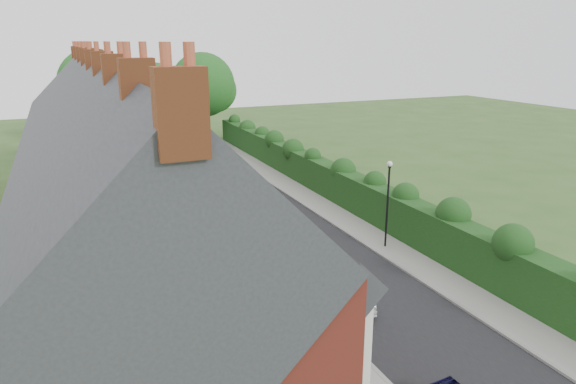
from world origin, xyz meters
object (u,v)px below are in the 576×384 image
at_px(car_beige, 203,166).
at_px(car_black, 169,142).
at_px(car_green, 245,199).
at_px(car_grey, 181,151).
at_px(lamppost, 388,193).
at_px(car_silver_a, 347,288).
at_px(horse_cart, 254,187).
at_px(horse, 263,200).
at_px(car_white, 243,217).
at_px(car_red, 212,175).
at_px(car_silver_b, 300,253).

bearing_deg(car_beige, car_black, 81.57).
xyz_separation_m(car_green, car_grey, (-0.41, 18.75, -0.07)).
height_order(lamppost, car_black, lamppost).
height_order(car_silver_a, car_grey, car_grey).
xyz_separation_m(lamppost, car_beige, (-5.14, 21.17, -2.52)).
distance_m(car_green, horse_cart, 1.66).
distance_m(car_grey, horse, 19.46).
distance_m(car_white, car_red, 11.26).
xyz_separation_m(car_green, horse, (1.11, -0.65, -0.05)).
bearing_deg(car_white, horse, 37.99).
xyz_separation_m(car_silver_a, car_silver_b, (-0.26, 4.57, -0.01)).
bearing_deg(car_silver_b, car_grey, 80.08).
distance_m(car_beige, car_grey, 7.70).
distance_m(car_silver_a, car_grey, 33.47).
bearing_deg(car_silver_a, car_green, 101.19).
xyz_separation_m(car_beige, horse_cart, (1.25, -9.89, 0.39)).
height_order(car_white, car_beige, car_beige).
relative_size(car_red, car_black, 0.96).
height_order(car_red, car_grey, car_red).
xyz_separation_m(car_green, car_red, (-0.20, 7.68, -0.07)).
bearing_deg(lamppost, car_red, 106.29).
bearing_deg(car_white, lamppost, -56.71).
bearing_deg(car_white, car_grey, 76.64).
distance_m(lamppost, car_grey, 29.49).
relative_size(lamppost, car_black, 1.18).
xyz_separation_m(car_silver_a, car_white, (-1.18, 11.20, 0.06)).
relative_size(car_white, horse_cart, 1.75).
distance_m(car_silver_b, car_white, 6.70).
distance_m(car_white, horse, 3.82).
bearing_deg(car_red, car_black, 94.78).
bearing_deg(car_silver_a, car_grey, 102.37).
height_order(lamppost, car_red, lamppost).
xyz_separation_m(car_grey, horse_cart, (1.53, -17.59, 0.48)).
height_order(car_beige, horse_cart, horse_cart).
relative_size(car_silver_b, car_black, 1.07).
xyz_separation_m(lamppost, car_white, (-6.40, 6.60, -2.58)).
bearing_deg(car_silver_b, horse_cart, 72.19).
bearing_deg(car_white, car_red, 73.06).
relative_size(car_silver_b, car_white, 0.94).
bearing_deg(car_silver_b, lamppost, -9.45).
bearing_deg(car_silver_b, car_beige, 79.29).
height_order(car_grey, horse, horse).
bearing_deg(car_black, horse_cart, -76.30).
bearing_deg(car_red, horse_cart, -75.51).
relative_size(car_white, car_red, 1.17).
bearing_deg(car_silver_b, car_green, 77.50).
relative_size(car_grey, car_black, 1.08).
bearing_deg(car_green, horse, -29.65).
bearing_deg(horse_cart, car_red, 101.40).
distance_m(lamppost, car_red, 18.73).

